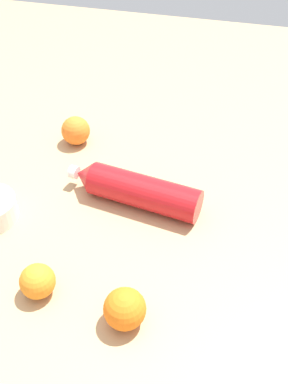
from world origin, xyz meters
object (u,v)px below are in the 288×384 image
at_px(orange_0, 38,281).
at_px(orange_2, 125,309).
at_px(water_bottle, 135,189).
at_px(orange_1, 76,131).

bearing_deg(orange_0, orange_2, 173.96).
distance_m(water_bottle, orange_2, 0.32).
height_order(water_bottle, orange_1, same).
xyz_separation_m(water_bottle, orange_2, (-0.07, 0.31, -0.00)).
xyz_separation_m(orange_1, orange_2, (-0.28, 0.50, -0.00)).
height_order(orange_0, orange_2, orange_2).
xyz_separation_m(orange_0, orange_1, (0.11, -0.48, 0.00)).
height_order(water_bottle, orange_0, water_bottle).
relative_size(orange_0, orange_2, 0.88).
bearing_deg(water_bottle, orange_0, 78.04).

